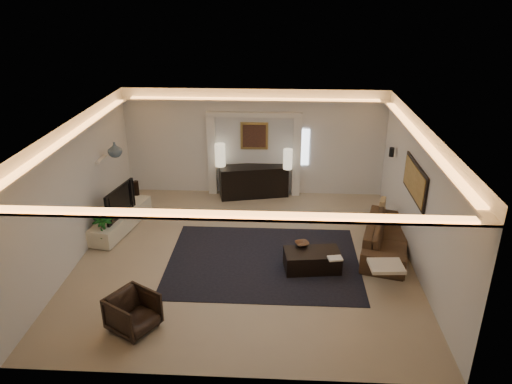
{
  "coord_description": "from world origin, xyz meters",
  "views": [
    {
      "loc": [
        0.71,
        -9.0,
        5.39
      ],
      "look_at": [
        0.2,
        0.6,
        1.25
      ],
      "focal_mm": 33.97,
      "sensor_mm": 36.0,
      "label": 1
    }
  ],
  "objects_px": {
    "console": "(254,182)",
    "armchair": "(133,313)",
    "coffee_table": "(312,261)",
    "sofa": "(387,237)"
  },
  "relations": [
    {
      "from": "console",
      "to": "coffee_table",
      "type": "distance_m",
      "value": 3.96
    },
    {
      "from": "sofa",
      "to": "coffee_table",
      "type": "distance_m",
      "value": 1.87
    },
    {
      "from": "sofa",
      "to": "armchair",
      "type": "distance_m",
      "value": 5.56
    },
    {
      "from": "console",
      "to": "sofa",
      "type": "xyz_separation_m",
      "value": [
        3.07,
        -2.86,
        -0.06
      ]
    },
    {
      "from": "console",
      "to": "coffee_table",
      "type": "bearing_deg",
      "value": -81.8
    },
    {
      "from": "coffee_table",
      "to": "armchair",
      "type": "relative_size",
      "value": 1.53
    },
    {
      "from": "sofa",
      "to": "coffee_table",
      "type": "height_order",
      "value": "sofa"
    },
    {
      "from": "console",
      "to": "armchair",
      "type": "height_order",
      "value": "console"
    },
    {
      "from": "console",
      "to": "armchair",
      "type": "relative_size",
      "value": 2.51
    },
    {
      "from": "armchair",
      "to": "coffee_table",
      "type": "bearing_deg",
      "value": -25.48
    }
  ]
}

